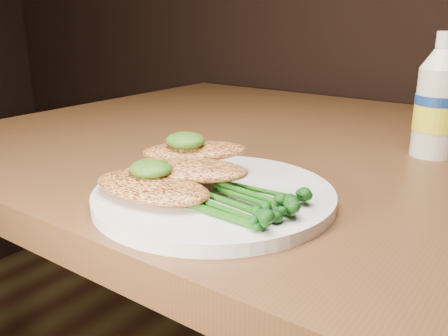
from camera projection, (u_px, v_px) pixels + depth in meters
The scene contains 8 objects.
plate at pixel (214, 195), 0.49m from camera, with size 0.24×0.24×0.01m, color white.
chicken_front at pixel (152, 187), 0.46m from camera, with size 0.13×0.07×0.02m, color #E89B4A.
chicken_mid at pixel (188, 169), 0.49m from camera, with size 0.12×0.06×0.02m, color #E89B4A.
chicken_back at pixel (195, 151), 0.52m from camera, with size 0.11×0.06×0.02m, color #E89B4A.
pesto_front at pixel (151, 169), 0.47m from camera, with size 0.04×0.04×0.02m, color #0B3608.
pesto_back at pixel (185, 140), 0.51m from camera, with size 0.04×0.04×0.02m, color #0B3608.
broccolini_bundle at pixel (243, 197), 0.44m from camera, with size 0.12×0.09×0.02m, color #1C5612, non-canonical shape.
mayo_bottle at pixel (439, 96), 0.62m from camera, with size 0.06×0.06×0.16m, color silver, non-canonical shape.
Camera 1 is at (0.22, 0.42, 0.93)m, focal length 38.64 mm.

